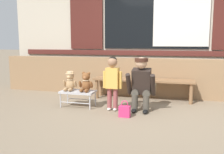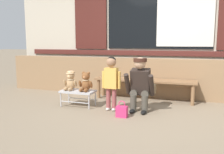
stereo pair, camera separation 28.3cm
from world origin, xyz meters
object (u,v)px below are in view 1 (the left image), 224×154
(teddy_bear_plain, at_px, (86,83))
(handbag_on_ground, at_px, (125,111))
(child_standing, at_px, (112,77))
(small_display_bench, at_px, (78,93))
(wooden_bench_long, at_px, (143,82))
(teddy_bear_with_hat, at_px, (70,81))
(adult_crouching, at_px, (142,84))

(teddy_bear_plain, height_order, handbag_on_ground, teddy_bear_plain)
(child_standing, bearing_deg, small_display_bench, 173.90)
(child_standing, distance_m, handbag_on_ground, 0.66)
(wooden_bench_long, distance_m, teddy_bear_with_hat, 1.53)
(small_display_bench, bearing_deg, adult_crouching, 2.39)
(small_display_bench, bearing_deg, wooden_bench_long, 39.25)
(small_display_bench, distance_m, handbag_on_ground, 1.07)
(small_display_bench, relative_size, teddy_bear_plain, 1.76)
(wooden_bench_long, xyz_separation_m, adult_crouching, (0.11, -0.84, 0.11))
(adult_crouching, bearing_deg, wooden_bench_long, 97.37)
(teddy_bear_plain, height_order, child_standing, child_standing)
(small_display_bench, relative_size, adult_crouching, 0.67)
(small_display_bench, xyz_separation_m, child_standing, (0.69, -0.07, 0.33))
(teddy_bear_plain, xyz_separation_m, handbag_on_ground, (0.82, -0.40, -0.37))
(adult_crouching, bearing_deg, small_display_bench, -177.61)
(teddy_bear_plain, bearing_deg, teddy_bear_with_hat, 179.87)
(teddy_bear_with_hat, height_order, child_standing, child_standing)
(handbag_on_ground, bearing_deg, child_standing, 132.13)
(wooden_bench_long, bearing_deg, adult_crouching, -82.63)
(teddy_bear_plain, bearing_deg, small_display_bench, -179.49)
(teddy_bear_with_hat, xyz_separation_m, handbag_on_ground, (1.14, -0.40, -0.38))
(wooden_bench_long, relative_size, small_display_bench, 3.28)
(small_display_bench, xyz_separation_m, handbag_on_ground, (0.98, -0.40, -0.17))
(teddy_bear_plain, relative_size, adult_crouching, 0.38)
(adult_crouching, xyz_separation_m, handbag_on_ground, (-0.21, -0.45, -0.38))
(wooden_bench_long, bearing_deg, child_standing, -112.33)
(small_display_bench, relative_size, teddy_bear_with_hat, 1.76)
(teddy_bear_with_hat, distance_m, adult_crouching, 1.35)
(wooden_bench_long, xyz_separation_m, teddy_bear_plain, (-0.92, -0.88, 0.09))
(small_display_bench, height_order, child_standing, child_standing)
(small_display_bench, bearing_deg, handbag_on_ground, -22.04)
(teddy_bear_plain, relative_size, child_standing, 0.38)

